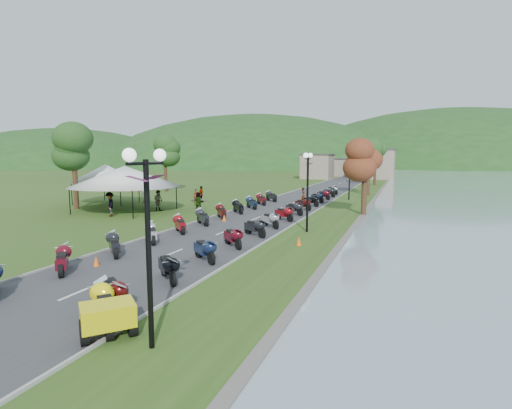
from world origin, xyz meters
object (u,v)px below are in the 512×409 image
(pedestrian_a, at_px, (197,205))
(yellow_trike, at_px, (105,308))
(vendor_tent_main, at_px, (125,189))
(pedestrian_b, at_px, (159,211))
(pedestrian_c, at_px, (110,216))
(streetlamp_near, at_px, (149,253))

(pedestrian_a, bearing_deg, yellow_trike, -93.69)
(vendor_tent_main, xyz_separation_m, pedestrian_b, (2.36, 1.44, -2.00))
(pedestrian_a, bearing_deg, pedestrian_c, -135.35)
(streetlamp_near, xyz_separation_m, pedestrian_b, (-14.70, 21.89, -2.50))
(streetlamp_near, distance_m, vendor_tent_main, 26.64)
(vendor_tent_main, bearing_deg, streetlamp_near, -50.17)
(yellow_trike, bearing_deg, pedestrian_b, -16.81)
(vendor_tent_main, bearing_deg, pedestrian_c, -76.36)
(pedestrian_c, bearing_deg, vendor_tent_main, 147.97)
(vendor_tent_main, xyz_separation_m, pedestrian_a, (3.58, 6.16, -2.00))
(streetlamp_near, distance_m, pedestrian_c, 24.17)
(yellow_trike, height_order, pedestrian_a, yellow_trike)
(pedestrian_b, height_order, pedestrian_c, pedestrian_c)
(pedestrian_a, height_order, pedestrian_c, pedestrian_c)
(pedestrian_b, bearing_deg, streetlamp_near, 131.84)
(pedestrian_a, bearing_deg, vendor_tent_main, -147.72)
(pedestrian_b, bearing_deg, yellow_trike, 128.83)
(pedestrian_a, xyz_separation_m, pedestrian_b, (-1.22, -4.72, 0.00))
(streetlamp_near, distance_m, pedestrian_b, 26.49)
(yellow_trike, distance_m, streetlamp_near, 2.76)
(streetlamp_near, relative_size, vendor_tent_main, 0.79)
(vendor_tent_main, distance_m, pedestrian_c, 3.54)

